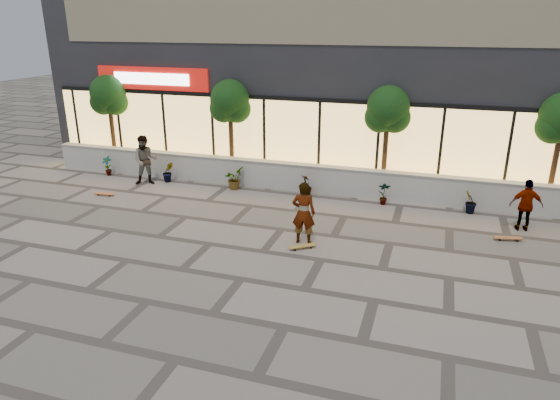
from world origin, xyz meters
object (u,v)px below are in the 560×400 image
(tree_midwest, at_px, (230,104))
(skateboard_center, at_px, (302,246))
(skater_left, at_px, (145,160))
(skateboard_left, at_px, (104,194))
(tree_west, at_px, (109,97))
(skater_center, at_px, (304,213))
(tree_mideast, at_px, (388,112))
(skateboard_right_near, at_px, (508,238))
(skater_right_near, at_px, (526,205))

(tree_midwest, xyz_separation_m, skateboard_center, (4.47, -5.55, -2.91))
(skater_left, bearing_deg, skateboard_left, -140.11)
(tree_west, height_order, skateboard_left, tree_west)
(skater_center, relative_size, skateboard_center, 2.48)
(tree_mideast, xyz_separation_m, skater_left, (-8.84, -1.76, -2.02))
(skateboard_center, bearing_deg, tree_midwest, 92.25)
(tree_west, distance_m, skateboard_right_near, 16.10)
(skateboard_center, bearing_deg, skater_right_near, -7.63)
(tree_mideast, relative_size, skateboard_right_near, 4.77)
(skateboard_center, bearing_deg, tree_mideast, 38.03)
(tree_mideast, height_order, skateboard_right_near, tree_mideast)
(skateboard_center, distance_m, skateboard_left, 8.34)
(tree_west, relative_size, skater_right_near, 2.44)
(tree_mideast, bearing_deg, skateboard_right_near, -38.33)
(tree_midwest, relative_size, skateboard_center, 5.33)
(skater_center, xyz_separation_m, skater_left, (-7.23, 3.39, 0.05))
(tree_midwest, bearing_deg, tree_west, 180.00)
(skateboard_right_near, bearing_deg, skateboard_left, 169.17)
(skateboard_center, height_order, skateboard_left, skateboard_center)
(tree_west, relative_size, skateboard_center, 5.33)
(tree_midwest, height_order, tree_mideast, same)
(tree_midwest, xyz_separation_m, skater_left, (-2.84, -1.76, -2.02))
(skater_right_near, bearing_deg, skateboard_center, 23.65)
(skater_center, distance_m, skateboard_left, 8.21)
(tree_west, relative_size, tree_mideast, 1.00)
(tree_west, height_order, skater_right_near, tree_west)
(skater_center, bearing_deg, tree_west, -32.55)
(skater_left, bearing_deg, skateboard_center, -53.31)
(skater_left, height_order, skater_right_near, skater_left)
(skater_left, bearing_deg, tree_west, 120.51)
(skateboard_left, bearing_deg, skater_left, 62.20)
(skater_center, xyz_separation_m, skateboard_left, (-7.98, 1.71, -0.84))
(skateboard_center, bearing_deg, skater_left, 116.01)
(tree_west, distance_m, skater_right_near, 16.30)
(tree_midwest, distance_m, skateboard_right_near, 10.90)
(tree_mideast, distance_m, skater_right_near, 5.47)
(tree_west, xyz_separation_m, skateboard_center, (9.97, -5.55, -2.91))
(skateboard_right_near, bearing_deg, tree_midwest, 150.46)
(tree_west, bearing_deg, skater_center, -27.51)
(tree_mideast, xyz_separation_m, skateboard_right_near, (4.01, -3.17, -2.91))
(tree_midwest, distance_m, skater_right_near, 10.95)
(skater_center, height_order, skateboard_left, skater_center)
(tree_mideast, distance_m, skater_center, 5.78)
(tree_midwest, relative_size, skater_center, 2.14)
(tree_mideast, bearing_deg, skater_right_near, -26.22)
(skater_left, xyz_separation_m, skateboard_right_near, (12.85, -1.41, -0.88))
(tree_west, distance_m, tree_midwest, 5.50)
(tree_west, height_order, skater_left, tree_west)
(skateboard_left, relative_size, skateboard_right_near, 0.91)
(tree_west, xyz_separation_m, tree_mideast, (11.50, 0.00, 0.00))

